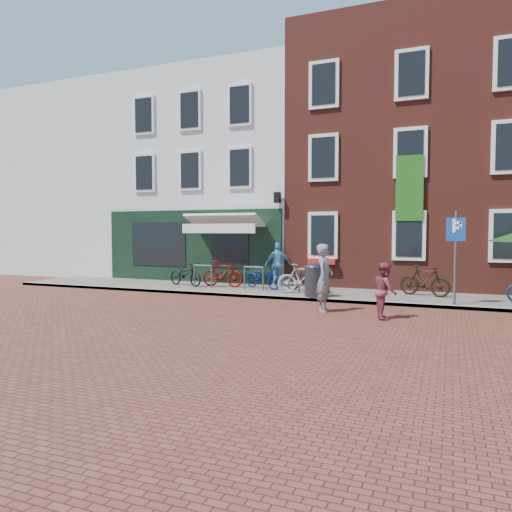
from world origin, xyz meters
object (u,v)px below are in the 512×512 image
at_px(litter_bin, 314,278).
at_px(bicycle_1, 222,274).
at_px(boy, 385,291).
at_px(bicycle_4, 306,279).
at_px(bicycle_5, 425,281).
at_px(cafe_person, 278,264).
at_px(bicycle_3, 302,278).
at_px(bicycle_0, 186,274).
at_px(parking_sign, 456,244).
at_px(woman, 325,278).
at_px(bicycle_2, 263,276).

distance_m(litter_bin, bicycle_1, 4.06).
distance_m(boy, bicycle_4, 4.79).
bearing_deg(bicycle_4, bicycle_5, -72.61).
bearing_deg(bicycle_4, boy, -126.86).
distance_m(cafe_person, bicycle_1, 2.08).
height_order(bicycle_1, bicycle_3, same).
height_order(boy, bicycle_3, boy).
bearing_deg(bicycle_0, boy, -96.79).
distance_m(bicycle_0, bicycle_3, 4.65).
bearing_deg(bicycle_4, bicycle_1, 102.10).
xyz_separation_m(parking_sign, bicycle_3, (-4.68, 0.84, -1.22)).
bearing_deg(cafe_person, bicycle_3, 104.59).
height_order(litter_bin, bicycle_5, litter_bin).
height_order(parking_sign, woman, parking_sign).
relative_size(boy, bicycle_3, 0.86).
xyz_separation_m(parking_sign, cafe_person, (-6.06, 2.36, -0.89)).
xyz_separation_m(boy, bicycle_4, (-3.07, 3.67, -0.16)).
height_order(woman, bicycle_1, woman).
height_order(woman, cafe_person, woman).
bearing_deg(bicycle_5, bicycle_2, 109.69).
relative_size(bicycle_1, bicycle_4, 0.97).
distance_m(bicycle_0, bicycle_2, 3.02).
distance_m(parking_sign, woman, 3.85).
bearing_deg(cafe_person, bicycle_2, 47.27).
bearing_deg(bicycle_2, bicycle_5, -65.31).
distance_m(bicycle_2, bicycle_5, 5.44).
bearing_deg(bicycle_3, parking_sign, -124.00).
height_order(litter_bin, bicycle_2, litter_bin).
xyz_separation_m(bicycle_0, bicycle_5, (8.44, 0.40, 0.05)).
bearing_deg(bicycle_1, bicycle_2, -88.21).
height_order(bicycle_1, bicycle_2, bicycle_1).
relative_size(parking_sign, cafe_person, 1.61).
height_order(woman, bicycle_0, woman).
height_order(bicycle_1, bicycle_5, same).
relative_size(litter_bin, cafe_person, 0.69).
bearing_deg(cafe_person, bicycle_5, 143.71).
relative_size(woman, bicycle_4, 1.09).
relative_size(cafe_person, bicycle_0, 0.98).
height_order(litter_bin, boy, boy).
distance_m(bicycle_1, bicycle_3, 3.24).
distance_m(parking_sign, boy, 3.06).
bearing_deg(cafe_person, boy, 105.61).
bearing_deg(bicycle_0, bicycle_5, -69.40).
xyz_separation_m(bicycle_1, bicycle_3, (3.20, -0.54, 0.00)).
bearing_deg(bicycle_2, litter_bin, -98.21).
distance_m(litter_bin, boy, 3.44).
bearing_deg(parking_sign, bicycle_3, 169.78).
distance_m(bicycle_0, bicycle_4, 4.65).
bearing_deg(bicycle_0, litter_bin, -84.18).
height_order(cafe_person, bicycle_1, cafe_person).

